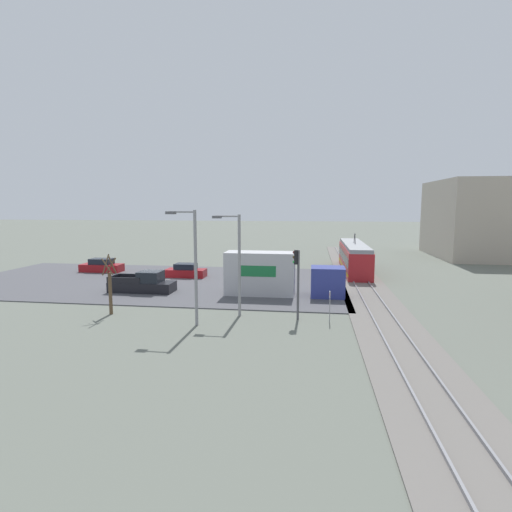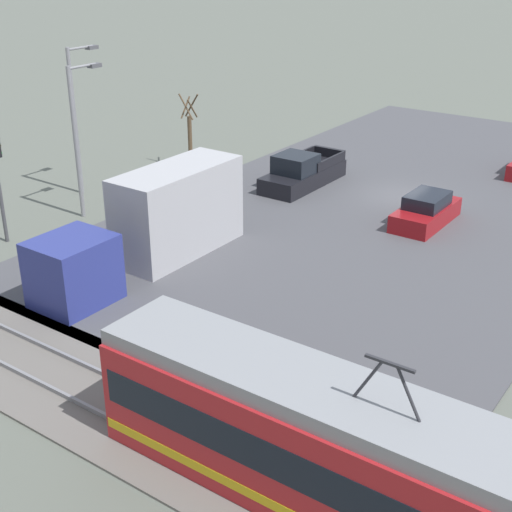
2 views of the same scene
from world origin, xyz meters
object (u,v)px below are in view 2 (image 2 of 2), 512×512
sedan_car_0 (426,211)px  street_lamp_mid_block (77,110)px  box_truck (155,223)px  light_rail_tram (380,472)px  street_tree (190,134)px  pickup_truck (302,173)px  street_lamp_near_crossing (79,130)px

sedan_car_0 → street_lamp_mid_block: size_ratio=0.57×
box_truck → street_lamp_mid_block: 10.56m
light_rail_tram → box_truck: bearing=-29.6°
sedan_car_0 → street_lamp_mid_block: 17.82m
light_rail_tram → street_tree: bearing=-41.6°
pickup_truck → street_lamp_near_crossing: bearing=57.1°
box_truck → street_lamp_near_crossing: street_lamp_near_crossing is taller
street_tree → street_lamp_near_crossing: bearing=96.0°
sedan_car_0 → street_tree: size_ratio=1.00×
light_rail_tram → street_lamp_mid_block: size_ratio=1.96×
box_truck → street_lamp_near_crossing: 7.32m
pickup_truck → street_tree: 7.26m
box_truck → sedan_car_0: (-7.22, -10.34, -1.09)m
sedan_car_0 → light_rail_tram: bearing=-70.1°
street_tree → street_lamp_mid_block: 7.17m
pickup_truck → street_tree: bearing=5.6°
box_truck → street_lamp_near_crossing: bearing=-18.3°
street_lamp_near_crossing → street_lamp_mid_block: 3.51m
light_rail_tram → sedan_car_0: 19.35m
pickup_truck → sedan_car_0: size_ratio=1.34×
pickup_truck → street_lamp_near_crossing: size_ratio=0.81×
sedan_car_0 → street_lamp_near_crossing: size_ratio=0.60×
sedan_car_0 → pickup_truck: bearing=169.6°
light_rail_tram → pickup_truck: bearing=-54.1°
pickup_truck → street_tree: street_tree is taller
light_rail_tram → pickup_truck: 24.17m
light_rail_tram → street_tree: 28.45m
street_lamp_mid_block → sedan_car_0: bearing=-160.4°
sedan_car_0 → street_tree: street_tree is taller
pickup_truck → street_lamp_near_crossing: 11.88m
pickup_truck → sedan_car_0: pickup_truck is taller
street_lamp_near_crossing → sedan_car_0: bearing=-149.4°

